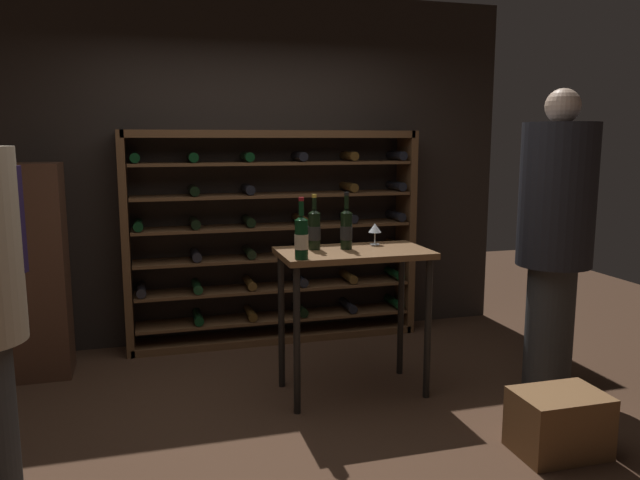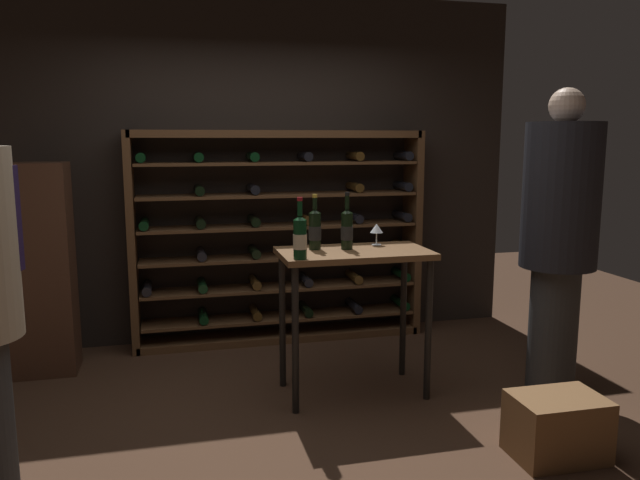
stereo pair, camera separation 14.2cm
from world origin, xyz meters
TOP-DOWN VIEW (x-y plane):
  - ground_plane at (0.00, 0.00)m, footprint 9.50×9.50m
  - back_wall at (0.00, 1.75)m, footprint 4.59×0.10m
  - wine_rack at (0.21, 1.54)m, footprint 2.44×0.32m
  - tasting_table at (0.47, 0.30)m, footprint 0.98×0.54m
  - person_guest_khaki at (1.77, -0.01)m, footprint 0.49×0.49m
  - wine_crate at (1.28, -0.79)m, footprint 0.48×0.35m
  - display_cabinet at (-1.62, 1.22)m, footprint 0.44×0.36m
  - wine_bottle_amber_reserve at (0.23, 0.40)m, footprint 0.08×0.08m
  - wine_bottle_red_label at (0.43, 0.35)m, footprint 0.08×0.08m
  - wine_bottle_gold_foil at (0.06, 0.10)m, footprint 0.08×0.08m
  - wine_glass_stemmed_right at (0.67, 0.46)m, footprint 0.09×0.09m

SIDE VIEW (x-z plane):
  - ground_plane at x=0.00m, z-range 0.00..0.00m
  - wine_crate at x=1.28m, z-range 0.00..0.34m
  - display_cabinet at x=-1.62m, z-range 0.00..1.54m
  - tasting_table at x=0.47m, z-range 0.35..1.33m
  - wine_rack at x=0.21m, z-range -0.01..1.76m
  - wine_glass_stemmed_right at x=0.67m, z-range 1.02..1.16m
  - person_guest_khaki at x=1.77m, z-range 0.10..2.12m
  - wine_bottle_amber_reserve at x=0.23m, z-range 0.93..1.30m
  - wine_bottle_gold_foil at x=0.06m, z-range 0.93..1.30m
  - wine_bottle_red_label at x=0.43m, z-range 0.93..1.30m
  - back_wall at x=0.00m, z-range 0.00..2.89m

